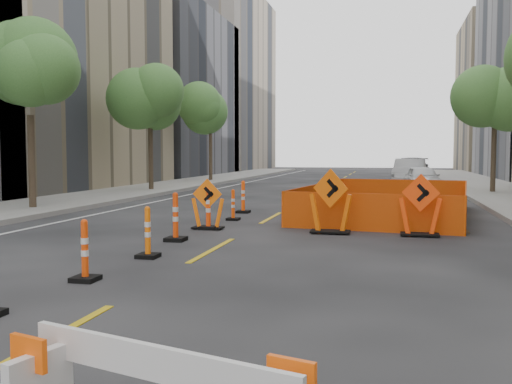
% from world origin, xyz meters
% --- Properties ---
extents(ground_plane, '(140.00, 140.00, 0.00)m').
position_xyz_m(ground_plane, '(0.00, 0.00, 0.00)').
color(ground_plane, black).
extents(sidewalk_left, '(4.00, 90.00, 0.15)m').
position_xyz_m(sidewalk_left, '(-9.00, 12.00, 0.07)').
color(sidewalk_left, gray).
rests_on(sidewalk_left, ground).
extents(bld_left_d, '(12.00, 16.00, 14.00)m').
position_xyz_m(bld_left_d, '(-17.00, 39.20, 7.00)').
color(bld_left_d, '#4C4C51').
rests_on(bld_left_d, ground).
extents(bld_left_e, '(12.00, 20.00, 20.00)m').
position_xyz_m(bld_left_e, '(-17.00, 55.60, 10.00)').
color(bld_left_e, gray).
rests_on(bld_left_e, ground).
extents(tree_l_b, '(2.80, 2.80, 5.95)m').
position_xyz_m(tree_l_b, '(-8.40, 10.00, 4.53)').
color(tree_l_b, '#382B1E').
rests_on(tree_l_b, ground).
extents(tree_l_c, '(2.80, 2.80, 5.95)m').
position_xyz_m(tree_l_c, '(-8.40, 20.00, 4.53)').
color(tree_l_c, '#382B1E').
rests_on(tree_l_c, ground).
extents(tree_l_d, '(2.80, 2.80, 5.95)m').
position_xyz_m(tree_l_d, '(-8.40, 30.00, 4.53)').
color(tree_l_d, '#382B1E').
rests_on(tree_l_d, ground).
extents(tree_r_c, '(2.80, 2.80, 5.95)m').
position_xyz_m(tree_r_c, '(8.40, 22.00, 4.53)').
color(tree_r_c, '#382B1E').
rests_on(tree_r_c, ground).
extents(channelizer_3, '(0.39, 0.39, 0.99)m').
position_xyz_m(channelizer_3, '(-1.09, 0.78, 0.49)').
color(channelizer_3, '#DE3C09').
rests_on(channelizer_3, ground).
extents(channelizer_4, '(0.40, 0.40, 1.00)m').
position_xyz_m(channelizer_4, '(-0.95, 2.86, 0.50)').
color(channelizer_4, '#E96109').
rests_on(channelizer_4, ground).
extents(channelizer_5, '(0.44, 0.44, 1.13)m').
position_xyz_m(channelizer_5, '(-1.19, 4.94, 0.56)').
color(channelizer_5, '#E33B09').
rests_on(channelizer_5, ground).
extents(channelizer_6, '(0.44, 0.44, 1.12)m').
position_xyz_m(channelizer_6, '(-1.08, 7.03, 0.56)').
color(channelizer_6, '#F13E0A').
rests_on(channelizer_6, ground).
extents(channelizer_7, '(0.37, 0.37, 0.93)m').
position_xyz_m(channelizer_7, '(-0.98, 9.11, 0.47)').
color(channelizer_7, '#E74609').
rests_on(channelizer_7, ground).
extents(channelizer_8, '(0.43, 0.43, 1.09)m').
position_xyz_m(channelizer_8, '(-1.21, 11.20, 0.55)').
color(channelizer_8, '#FF490A').
rests_on(channelizer_8, ground).
extents(chevron_sign_left, '(0.91, 0.57, 1.34)m').
position_xyz_m(chevron_sign_left, '(-1.10, 7.04, 0.67)').
color(chevron_sign_left, '#FF650A').
rests_on(chevron_sign_left, ground).
extents(chevron_sign_center, '(1.26, 1.03, 1.63)m').
position_xyz_m(chevron_sign_center, '(2.14, 6.98, 0.81)').
color(chevron_sign_center, '#EB5A09').
rests_on(chevron_sign_center, ground).
extents(chevron_sign_right, '(1.16, 0.90, 1.52)m').
position_xyz_m(chevron_sign_right, '(4.31, 7.00, 0.76)').
color(chevron_sign_right, '#FF400A').
rests_on(chevron_sign_right, ground).
extents(safety_fence, '(5.56, 8.40, 0.99)m').
position_xyz_m(safety_fence, '(3.55, 11.45, 0.49)').
color(safety_fence, '#FC480D').
rests_on(safety_fence, ground).
extents(parked_car_near, '(1.98, 4.10, 1.35)m').
position_xyz_m(parked_car_near, '(5.23, 23.75, 0.67)').
color(parked_car_near, silver).
rests_on(parked_car_near, ground).
extents(parked_car_mid, '(2.19, 5.13, 1.64)m').
position_xyz_m(parked_car_mid, '(4.74, 28.83, 0.82)').
color(parked_car_mid, '#ACADB2').
rests_on(parked_car_mid, ground).
extents(parked_car_far, '(2.92, 5.94, 1.66)m').
position_xyz_m(parked_car_far, '(5.09, 34.79, 0.83)').
color(parked_car_far, black).
rests_on(parked_car_far, ground).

